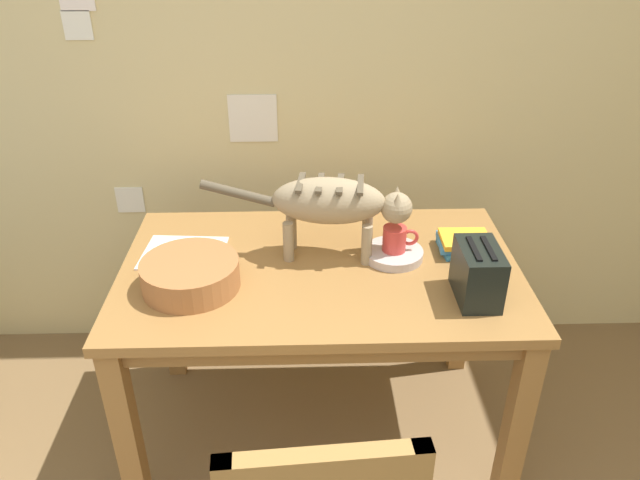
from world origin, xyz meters
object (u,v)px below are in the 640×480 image
object	(u,v)px
dining_table	(320,289)
toaster	(478,273)
book_stack	(464,243)
magazine	(184,253)
wicker_basket	(190,274)
saucer_bowl	(393,254)
coffee_mug	(396,239)
cat	(334,203)

from	to	relation	value
dining_table	toaster	distance (m)	0.54
toaster	book_stack	bearing A→B (deg)	83.86
magazine	dining_table	bearing A→B (deg)	-7.00
dining_table	wicker_basket	xyz separation A→B (m)	(-0.41, -0.11, 0.14)
saucer_bowl	wicker_basket	size ratio (longest dim) A/B	0.65
saucer_bowl	book_stack	distance (m)	0.25
dining_table	toaster	world-z (taller)	toaster
saucer_bowl	magazine	bearing A→B (deg)	176.29
toaster	magazine	bearing A→B (deg)	163.11
dining_table	book_stack	size ratio (longest dim) A/B	7.21
dining_table	toaster	bearing A→B (deg)	-22.15
book_stack	wicker_basket	size ratio (longest dim) A/B	0.60
wicker_basket	toaster	bearing A→B (deg)	-5.28
dining_table	wicker_basket	size ratio (longest dim) A/B	4.31
magazine	toaster	bearing A→B (deg)	-12.59
saucer_bowl	toaster	distance (m)	0.33
coffee_mug	toaster	xyz separation A→B (m)	(0.22, -0.24, 0.01)
cat	wicker_basket	bearing A→B (deg)	-62.33
saucer_bowl	toaster	size ratio (longest dim) A/B	1.01
magazine	book_stack	xyz separation A→B (m)	(0.97, -0.01, 0.03)
dining_table	saucer_bowl	xyz separation A→B (m)	(0.25, 0.05, 0.11)
cat	book_stack	size ratio (longest dim) A/B	3.79
coffee_mug	book_stack	world-z (taller)	coffee_mug
dining_table	book_stack	world-z (taller)	book_stack
dining_table	wicker_basket	world-z (taller)	wicker_basket
saucer_bowl	book_stack	world-z (taller)	book_stack
coffee_mug	saucer_bowl	bearing A→B (deg)	180.00
dining_table	toaster	size ratio (longest dim) A/B	6.64
cat	wicker_basket	distance (m)	0.51
dining_table	magazine	world-z (taller)	magazine
cat	wicker_basket	world-z (taller)	cat
book_stack	wicker_basket	bearing A→B (deg)	-167.93
toaster	saucer_bowl	bearing A→B (deg)	132.59
saucer_bowl	book_stack	size ratio (longest dim) A/B	1.09
toaster	wicker_basket	bearing A→B (deg)	174.72
saucer_bowl	book_stack	xyz separation A→B (m)	(0.25, 0.04, 0.01)
coffee_mug	wicker_basket	distance (m)	0.68
dining_table	saucer_bowl	size ratio (longest dim) A/B	6.59
cat	magazine	size ratio (longest dim) A/B	2.53
dining_table	wicker_basket	distance (m)	0.45
dining_table	saucer_bowl	bearing A→B (deg)	10.57
saucer_bowl	magazine	distance (m)	0.72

